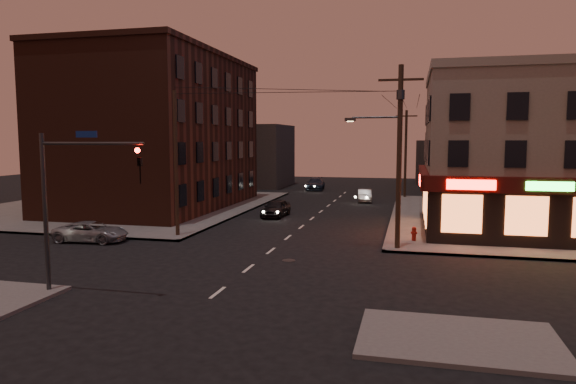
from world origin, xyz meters
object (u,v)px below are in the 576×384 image
(suv_cross, at_px, (91,232))
(sedan_far, at_px, (316,184))
(sedan_mid, at_px, (365,196))
(fire_hydrant, at_px, (414,233))
(sedan_near, at_px, (276,208))

(suv_cross, height_order, sedan_far, sedan_far)
(suv_cross, relative_size, sedan_mid, 1.18)
(sedan_mid, bearing_deg, fire_hydrant, -82.49)
(suv_cross, distance_m, fire_hydrant, 19.39)
(sedan_mid, bearing_deg, sedan_far, 117.09)
(sedan_mid, height_order, fire_hydrant, sedan_mid)
(sedan_near, relative_size, sedan_far, 0.81)
(sedan_near, distance_m, sedan_far, 22.39)
(sedan_near, relative_size, sedan_mid, 1.09)
(fire_hydrant, bearing_deg, sedan_near, 142.50)
(suv_cross, xyz_separation_m, sedan_mid, (14.25, 23.95, 0.00))
(sedan_near, distance_m, fire_hydrant, 13.49)
(sedan_far, bearing_deg, suv_cross, -107.30)
(suv_cross, bearing_deg, sedan_near, -38.31)
(sedan_mid, distance_m, sedan_far, 12.81)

